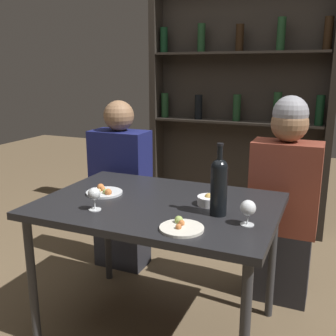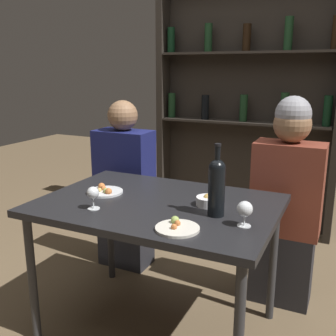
{
  "view_description": "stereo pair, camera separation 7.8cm",
  "coord_description": "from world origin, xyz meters",
  "px_view_note": "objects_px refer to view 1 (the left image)",
  "views": [
    {
      "loc": [
        0.79,
        -1.73,
        1.41
      ],
      "look_at": [
        0.0,
        0.13,
        0.89
      ],
      "focal_mm": 42.0,
      "sensor_mm": 36.0,
      "label": 1
    },
    {
      "loc": [
        0.86,
        -1.7,
        1.41
      ],
      "look_at": [
        0.0,
        0.13,
        0.89
      ],
      "focal_mm": 42.0,
      "sensor_mm": 36.0,
      "label": 2
    }
  ],
  "objects_px": {
    "wine_bottle": "(219,184)",
    "snack_bowl": "(209,200)",
    "food_plate_0": "(181,227)",
    "food_plate_1": "(104,192)",
    "seated_person_left": "(121,190)",
    "wine_glass_1": "(94,195)",
    "wine_glass_0": "(248,209)",
    "seated_person_right": "(283,204)"
  },
  "relations": [
    {
      "from": "wine_glass_0",
      "to": "wine_glass_1",
      "type": "relative_size",
      "value": 1.01
    },
    {
      "from": "food_plate_1",
      "to": "seated_person_left",
      "type": "xyz_separation_m",
      "value": [
        -0.23,
        0.57,
        -0.19
      ]
    },
    {
      "from": "wine_bottle",
      "to": "snack_bowl",
      "type": "distance_m",
      "value": 0.19
    },
    {
      "from": "food_plate_0",
      "to": "food_plate_1",
      "type": "xyz_separation_m",
      "value": [
        -0.56,
        0.29,
        0.0
      ]
    },
    {
      "from": "wine_bottle",
      "to": "seated_person_left",
      "type": "bearing_deg",
      "value": 144.32
    },
    {
      "from": "wine_glass_1",
      "to": "seated_person_right",
      "type": "distance_m",
      "value": 1.15
    },
    {
      "from": "wine_glass_0",
      "to": "wine_glass_1",
      "type": "distance_m",
      "value": 0.72
    },
    {
      "from": "seated_person_right",
      "to": "snack_bowl",
      "type": "bearing_deg",
      "value": -120.37
    },
    {
      "from": "wine_bottle",
      "to": "seated_person_left",
      "type": "height_order",
      "value": "seated_person_left"
    },
    {
      "from": "food_plate_1",
      "to": "seated_person_left",
      "type": "bearing_deg",
      "value": 111.56
    },
    {
      "from": "wine_bottle",
      "to": "wine_glass_1",
      "type": "height_order",
      "value": "wine_bottle"
    },
    {
      "from": "snack_bowl",
      "to": "food_plate_0",
      "type": "bearing_deg",
      "value": -92.85
    },
    {
      "from": "wine_glass_0",
      "to": "food_plate_0",
      "type": "height_order",
      "value": "wine_glass_0"
    },
    {
      "from": "wine_bottle",
      "to": "seated_person_right",
      "type": "xyz_separation_m",
      "value": [
        0.23,
        0.64,
        -0.27
      ]
    },
    {
      "from": "food_plate_1",
      "to": "seated_person_left",
      "type": "distance_m",
      "value": 0.64
    },
    {
      "from": "food_plate_0",
      "to": "food_plate_1",
      "type": "height_order",
      "value": "food_plate_1"
    },
    {
      "from": "wine_glass_0",
      "to": "seated_person_right",
      "type": "distance_m",
      "value": 0.74
    },
    {
      "from": "food_plate_1",
      "to": "wine_glass_0",
      "type": "bearing_deg",
      "value": -9.51
    },
    {
      "from": "wine_bottle",
      "to": "wine_glass_0",
      "type": "relative_size",
      "value": 2.97
    },
    {
      "from": "wine_glass_0",
      "to": "food_plate_0",
      "type": "relative_size",
      "value": 0.6
    },
    {
      "from": "wine_bottle",
      "to": "food_plate_1",
      "type": "xyz_separation_m",
      "value": [
        -0.66,
        0.06,
        -0.14
      ]
    },
    {
      "from": "snack_bowl",
      "to": "seated_person_right",
      "type": "bearing_deg",
      "value": 59.63
    },
    {
      "from": "wine_glass_1",
      "to": "seated_person_left",
      "type": "height_order",
      "value": "seated_person_left"
    },
    {
      "from": "food_plate_0",
      "to": "snack_bowl",
      "type": "distance_m",
      "value": 0.34
    },
    {
      "from": "wine_glass_0",
      "to": "wine_bottle",
      "type": "bearing_deg",
      "value": 154.48
    },
    {
      "from": "food_plate_1",
      "to": "seated_person_right",
      "type": "bearing_deg",
      "value": 32.87
    },
    {
      "from": "wine_bottle",
      "to": "seated_person_right",
      "type": "relative_size",
      "value": 0.27
    },
    {
      "from": "wine_glass_0",
      "to": "food_plate_1",
      "type": "relative_size",
      "value": 0.58
    },
    {
      "from": "wine_glass_1",
      "to": "seated_person_left",
      "type": "distance_m",
      "value": 0.91
    },
    {
      "from": "wine_glass_1",
      "to": "food_plate_1",
      "type": "bearing_deg",
      "value": 111.98
    },
    {
      "from": "seated_person_left",
      "to": "wine_bottle",
      "type": "bearing_deg",
      "value": -35.68
    },
    {
      "from": "wine_glass_1",
      "to": "seated_person_right",
      "type": "height_order",
      "value": "seated_person_right"
    },
    {
      "from": "wine_glass_1",
      "to": "food_plate_1",
      "type": "relative_size",
      "value": 0.57
    },
    {
      "from": "food_plate_0",
      "to": "wine_glass_0",
      "type": "bearing_deg",
      "value": 31.8
    },
    {
      "from": "food_plate_0",
      "to": "snack_bowl",
      "type": "bearing_deg",
      "value": 87.15
    },
    {
      "from": "wine_bottle",
      "to": "wine_glass_1",
      "type": "distance_m",
      "value": 0.59
    },
    {
      "from": "food_plate_0",
      "to": "snack_bowl",
      "type": "height_order",
      "value": "snack_bowl"
    },
    {
      "from": "wine_glass_0",
      "to": "seated_person_right",
      "type": "height_order",
      "value": "seated_person_right"
    },
    {
      "from": "snack_bowl",
      "to": "seated_person_right",
      "type": "distance_m",
      "value": 0.62
    },
    {
      "from": "food_plate_0",
      "to": "seated_person_right",
      "type": "height_order",
      "value": "seated_person_right"
    },
    {
      "from": "seated_person_right",
      "to": "wine_glass_0",
      "type": "bearing_deg",
      "value": -96.01
    },
    {
      "from": "wine_glass_1",
      "to": "food_plate_0",
      "type": "bearing_deg",
      "value": -6.67
    }
  ]
}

